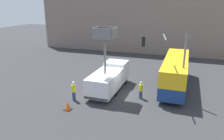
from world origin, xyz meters
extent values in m
plane|color=#333335|center=(0.00, 0.00, 0.00)|extent=(120.00, 120.00, 0.00)
cube|color=gray|center=(0.00, 24.14, 5.30)|extent=(44.00, 10.00, 10.60)
cube|color=white|center=(-1.35, 3.26, 1.50)|extent=(2.47, 2.19, 2.16)
cube|color=white|center=(-1.35, -0.40, 1.34)|extent=(2.47, 5.11, 1.84)
cube|color=red|center=(-1.35, -2.90, 0.57)|extent=(2.42, 0.10, 0.24)
cylinder|color=black|center=(-2.44, 3.26, 0.46)|extent=(0.30, 0.93, 0.93)
cylinder|color=black|center=(-0.27, 3.26, 0.46)|extent=(0.30, 0.93, 0.93)
cylinder|color=black|center=(-2.44, -0.40, 0.46)|extent=(0.30, 0.93, 0.93)
cylinder|color=black|center=(-0.27, -0.40, 0.46)|extent=(0.30, 0.93, 0.93)
cylinder|color=slate|center=(-1.35, -0.40, 3.98)|extent=(0.24, 0.24, 3.45)
cube|color=brown|center=(-1.35, -0.40, 5.75)|extent=(2.01, 1.82, 0.10)
cube|color=slate|center=(-2.32, -0.40, 6.32)|extent=(0.08, 1.82, 1.05)
cube|color=slate|center=(-0.39, -0.40, 6.32)|extent=(0.08, 1.82, 1.05)
cube|color=slate|center=(-1.35, 0.47, 6.32)|extent=(2.01, 0.08, 1.05)
cube|color=slate|center=(-1.35, -1.27, 6.32)|extent=(2.01, 0.08, 1.05)
cube|color=navy|center=(5.24, 4.06, 1.07)|extent=(2.45, 10.77, 1.28)
cube|color=yellow|center=(5.24, 4.06, 2.49)|extent=(2.45, 10.77, 1.56)
cube|color=black|center=(5.24, 4.06, 2.26)|extent=(2.47, 10.34, 0.69)
cylinder|color=black|center=(4.17, 7.40, 0.51)|extent=(0.30, 1.02, 1.02)
cylinder|color=black|center=(6.31, 7.40, 0.51)|extent=(0.30, 1.02, 1.02)
cylinder|color=black|center=(4.17, 0.72, 0.51)|extent=(0.30, 1.02, 1.02)
cylinder|color=black|center=(6.31, 0.72, 0.51)|extent=(0.30, 1.02, 1.02)
cylinder|color=slate|center=(6.05, 0.63, 3.20)|extent=(0.18, 0.18, 6.40)
cylinder|color=slate|center=(4.19, 0.31, 6.10)|extent=(0.76, 3.75, 0.13)
cube|color=black|center=(2.33, -0.01, 5.65)|extent=(0.37, 0.37, 0.90)
sphere|color=red|center=(2.33, -0.01, 5.90)|extent=(0.20, 0.20, 0.20)
cylinder|color=navy|center=(-3.71, -2.76, 0.44)|extent=(0.32, 0.32, 0.88)
cylinder|color=yellow|center=(-3.71, -2.76, 1.23)|extent=(0.38, 0.38, 0.70)
sphere|color=tan|center=(-3.71, -2.76, 1.69)|extent=(0.24, 0.24, 0.24)
sphere|color=white|center=(-3.71, -2.76, 1.80)|extent=(0.25, 0.25, 0.25)
cylinder|color=navy|center=(2.31, -0.21, 0.40)|extent=(0.32, 0.32, 0.80)
cylinder|color=yellow|center=(2.31, -0.21, 1.11)|extent=(0.38, 0.38, 0.63)
sphere|color=tan|center=(2.31, -0.21, 1.54)|extent=(0.22, 0.22, 0.22)
sphere|color=white|center=(2.31, -0.21, 1.63)|extent=(0.23, 0.23, 0.23)
cube|color=black|center=(-3.28, -4.71, 0.01)|extent=(0.66, 0.66, 0.03)
cone|color=#F25B0F|center=(-3.28, -4.71, 0.38)|extent=(0.53, 0.53, 0.76)
camera|label=1|loc=(6.13, -19.90, 9.14)|focal=35.00mm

